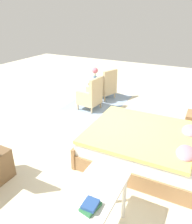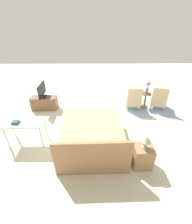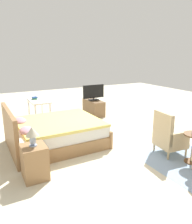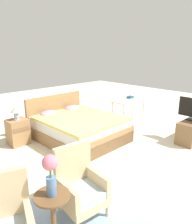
{
  "view_description": "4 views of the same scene",
  "coord_description": "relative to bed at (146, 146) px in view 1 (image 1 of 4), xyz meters",
  "views": [
    {
      "loc": [
        3.55,
        1.68,
        2.5
      ],
      "look_at": [
        0.01,
        -0.15,
        0.67
      ],
      "focal_mm": 35.0,
      "sensor_mm": 36.0,
      "label": 1
    },
    {
      "loc": [
        0.12,
        4.09,
        3.05
      ],
      "look_at": [
        0.07,
        0.15,
        0.58
      ],
      "focal_mm": 24.0,
      "sensor_mm": 36.0,
      "label": 2
    },
    {
      "loc": [
        -4.44,
        2.33,
        2.08
      ],
      "look_at": [
        0.06,
        -0.07,
        0.7
      ],
      "focal_mm": 35.0,
      "sensor_mm": 36.0,
      "label": 3
    },
    {
      "loc": [
        -2.96,
        -2.97,
        2.12
      ],
      "look_at": [
        0.12,
        0.24,
        0.85
      ],
      "focal_mm": 35.0,
      "sensor_mm": 36.0,
      "label": 4
    }
  ],
  "objects": [
    {
      "name": "book_stack",
      "position": [
        1.99,
        -0.05,
        0.46
      ],
      "size": [
        0.23,
        0.17,
        0.07
      ],
      "color": "#337A47",
      "rests_on": "vanity_desk"
    },
    {
      "name": "side_table",
      "position": [
        -2.08,
        -2.12,
        0.07
      ],
      "size": [
        0.4,
        0.4,
        0.59
      ],
      "color": "brown",
      "rests_on": "ground_plane"
    },
    {
      "name": "floor_rug",
      "position": [
        -2.08,
        -2.04,
        -0.29
      ],
      "size": [
        2.1,
        1.5,
        0.01
      ],
      "color": "#8EA8C6",
      "rests_on": "ground_plane"
    },
    {
      "name": "armchair_by_window_left",
      "position": [
        -2.56,
        -1.99,
        0.08
      ],
      "size": [
        0.69,
        0.69,
        0.92
      ],
      "color": "#CCB284",
      "rests_on": "floor_rug"
    },
    {
      "name": "vanity_desk",
      "position": [
        1.83,
        -0.12,
        0.32
      ],
      "size": [
        1.04,
        0.52,
        0.72
      ],
      "color": "silver",
      "rests_on": "ground_plane"
    },
    {
      "name": "armchair_by_window_right",
      "position": [
        -1.57,
        -1.98,
        0.08
      ],
      "size": [
        0.59,
        0.59,
        0.92
      ],
      "color": "#CCB284",
      "rests_on": "floor_rug"
    },
    {
      "name": "bed",
      "position": [
        0.0,
        0.0,
        0.0
      ],
      "size": [
        1.72,
        2.07,
        0.96
      ],
      "color": "#997047",
      "rests_on": "ground_plane"
    },
    {
      "name": "flower_vase",
      "position": [
        -2.08,
        -2.12,
        0.59
      ],
      "size": [
        0.17,
        0.17,
        0.48
      ],
      "color": "#4C709E",
      "rests_on": "side_table"
    },
    {
      "name": "ground_plane",
      "position": [
        -0.18,
        -0.96,
        -0.3
      ],
      "size": [
        16.0,
        16.0,
        0.0
      ],
      "primitive_type": "plane",
      "color": "beige"
    }
  ]
}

